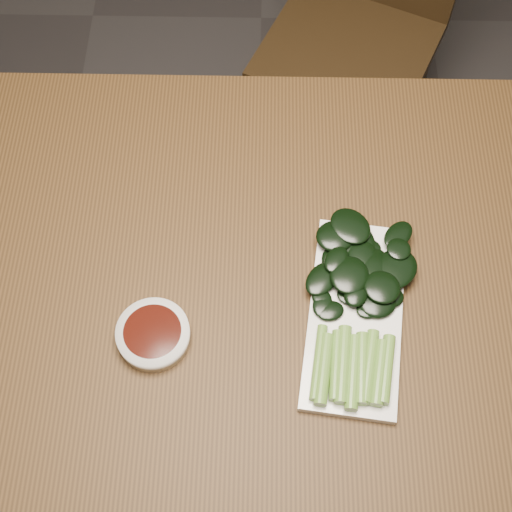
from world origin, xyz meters
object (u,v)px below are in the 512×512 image
table (251,303)px  chair_far (362,13)px  gai_lan (359,300)px  sauce_bowl (153,334)px  serving_plate (355,315)px

table → chair_far: bearing=74.0°
chair_far → gai_lan: 0.92m
gai_lan → sauce_bowl: bearing=-169.5°
table → gai_lan: 0.19m
table → sauce_bowl: 0.18m
chair_far → serving_plate: bearing=-71.8°
table → serving_plate: 0.18m
gai_lan → chair_far: bearing=84.4°
serving_plate → sauce_bowl: bearing=-172.5°
serving_plate → gai_lan: bearing=76.1°
gai_lan → serving_plate: bearing=-103.9°
table → serving_plate: (0.15, -0.05, 0.08)m
table → gai_lan: (0.15, -0.04, 0.10)m
table → sauce_bowl: size_ratio=13.58×
chair_far → gai_lan: bearing=-71.6°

